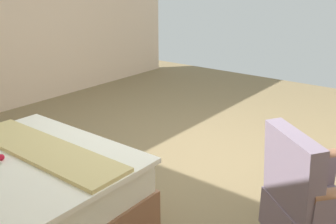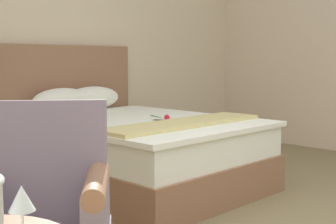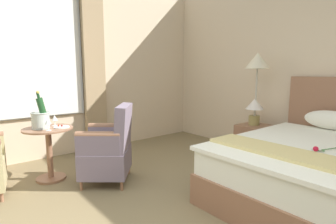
% 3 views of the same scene
% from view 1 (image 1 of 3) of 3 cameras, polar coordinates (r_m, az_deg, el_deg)
% --- Properties ---
extents(ground_plane, '(8.10, 8.10, 0.00)m').
position_cam_1_polar(ground_plane, '(4.18, 2.13, -7.21)').
color(ground_plane, olive).
extents(wall_far_side, '(0.12, 6.72, 3.04)m').
position_cam_1_polar(wall_far_side, '(6.11, -23.05, 14.66)').
color(wall_far_side, beige).
rests_on(wall_far_side, ground).
extents(armchair_by_window, '(0.81, 0.81, 0.97)m').
position_cam_1_polar(armchair_by_window, '(2.83, 20.99, -13.11)').
color(armchair_by_window, '#8D5F45').
rests_on(armchair_by_window, ground).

